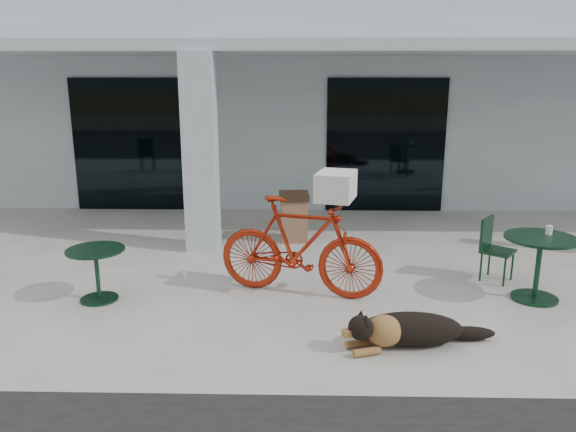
{
  "coord_description": "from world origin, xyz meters",
  "views": [
    {
      "loc": [
        0.09,
        -6.46,
        2.82
      ],
      "look_at": [
        -0.08,
        0.59,
        1.0
      ],
      "focal_mm": 35.0,
      "sensor_mm": 36.0,
      "label": 1
    }
  ],
  "objects_px": {
    "cafe_chair_far_a": "(498,250)",
    "trash_receptacle": "(294,217)",
    "dog": "(411,327)",
    "bicycle": "(300,246)",
    "cafe_table_near": "(97,275)",
    "cafe_table_far": "(538,268)"
  },
  "relations": [
    {
      "from": "cafe_chair_far_a",
      "to": "trash_receptacle",
      "type": "relative_size",
      "value": 1.05
    },
    {
      "from": "dog",
      "to": "trash_receptacle",
      "type": "relative_size",
      "value": 1.5
    },
    {
      "from": "bicycle",
      "to": "cafe_chair_far_a",
      "type": "height_order",
      "value": "bicycle"
    },
    {
      "from": "cafe_table_near",
      "to": "cafe_chair_far_a",
      "type": "xyz_separation_m",
      "value": [
        5.27,
        0.81,
        0.1
      ]
    },
    {
      "from": "bicycle",
      "to": "cafe_table_far",
      "type": "distance_m",
      "value": 3.01
    },
    {
      "from": "cafe_chair_far_a",
      "to": "bicycle",
      "type": "bearing_deg",
      "value": 138.8
    },
    {
      "from": "cafe_table_near",
      "to": "cafe_chair_far_a",
      "type": "relative_size",
      "value": 0.82
    },
    {
      "from": "dog",
      "to": "trash_receptacle",
      "type": "height_order",
      "value": "trash_receptacle"
    },
    {
      "from": "bicycle",
      "to": "dog",
      "type": "distance_m",
      "value": 1.88
    },
    {
      "from": "cafe_table_near",
      "to": "cafe_table_far",
      "type": "relative_size",
      "value": 0.82
    },
    {
      "from": "cafe_table_far",
      "to": "trash_receptacle",
      "type": "height_order",
      "value": "trash_receptacle"
    },
    {
      "from": "dog",
      "to": "cafe_table_near",
      "type": "distance_m",
      "value": 3.9
    },
    {
      "from": "bicycle",
      "to": "trash_receptacle",
      "type": "distance_m",
      "value": 2.41
    },
    {
      "from": "bicycle",
      "to": "cafe_chair_far_a",
      "type": "distance_m",
      "value": 2.78
    },
    {
      "from": "bicycle",
      "to": "cafe_table_far",
      "type": "relative_size",
      "value": 2.43
    },
    {
      "from": "dog",
      "to": "cafe_table_far",
      "type": "height_order",
      "value": "cafe_table_far"
    },
    {
      "from": "cafe_chair_far_a",
      "to": "trash_receptacle",
      "type": "bearing_deg",
      "value": 94.28
    },
    {
      "from": "cafe_table_far",
      "to": "trash_receptacle",
      "type": "bearing_deg",
      "value": 141.04
    },
    {
      "from": "bicycle",
      "to": "cafe_table_far",
      "type": "height_order",
      "value": "bicycle"
    },
    {
      "from": "dog",
      "to": "cafe_table_far",
      "type": "xyz_separation_m",
      "value": [
        1.82,
        1.29,
        0.21
      ]
    },
    {
      "from": "cafe_table_near",
      "to": "cafe_chair_far_a",
      "type": "height_order",
      "value": "cafe_chair_far_a"
    },
    {
      "from": "dog",
      "to": "cafe_chair_far_a",
      "type": "xyz_separation_m",
      "value": [
        1.54,
        1.94,
        0.23
      ]
    }
  ]
}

